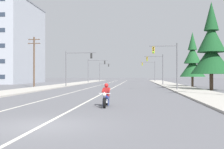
# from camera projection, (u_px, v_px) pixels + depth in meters

# --- Properties ---
(ground_plane) EXTENTS (400.00, 400.00, 0.00)m
(ground_plane) POSITION_uv_depth(u_px,v_px,m) (41.00, 125.00, 10.99)
(ground_plane) COLOR #5B5B60
(lane_stripe_center) EXTENTS (0.16, 100.00, 0.01)m
(lane_stripe_center) POSITION_uv_depth(u_px,v_px,m) (118.00, 85.00, 55.81)
(lane_stripe_center) COLOR beige
(lane_stripe_center) RESTS_ON ground
(lane_stripe_left) EXTENTS (0.16, 100.00, 0.01)m
(lane_stripe_left) POSITION_uv_depth(u_px,v_px,m) (100.00, 85.00, 56.14)
(lane_stripe_left) COLOR beige
(lane_stripe_left) RESTS_ON ground
(sidewalk_kerb_right) EXTENTS (4.40, 110.00, 0.14)m
(sidewalk_kerb_right) POSITION_uv_depth(u_px,v_px,m) (174.00, 86.00, 49.92)
(sidewalk_kerb_right) COLOR #ADA89E
(sidewalk_kerb_right) RESTS_ON ground
(sidewalk_kerb_left) EXTENTS (4.40, 110.00, 0.14)m
(sidewalk_kerb_left) POSITION_uv_depth(u_px,v_px,m) (60.00, 86.00, 51.75)
(sidewalk_kerb_left) COLOR #ADA89E
(sidewalk_kerb_left) RESTS_ON ground
(motorcycle_with_rider) EXTENTS (0.70, 2.19, 1.46)m
(motorcycle_with_rider) POSITION_uv_depth(u_px,v_px,m) (106.00, 97.00, 17.59)
(motorcycle_with_rider) COLOR black
(motorcycle_with_rider) RESTS_ON ground
(traffic_signal_near_right) EXTENTS (3.71, 0.37, 6.20)m
(traffic_signal_near_right) POSITION_uv_depth(u_px,v_px,m) (169.00, 60.00, 36.73)
(traffic_signal_near_right) COLOR #56565B
(traffic_signal_near_right) RESTS_ON ground
(traffic_signal_near_left) EXTENTS (5.38, 0.50, 6.20)m
(traffic_signal_near_left) POSITION_uv_depth(u_px,v_px,m) (75.00, 63.00, 48.37)
(traffic_signal_near_left) COLOR #56565B
(traffic_signal_near_left) RESTS_ON ground
(traffic_signal_mid_right) EXTENTS (3.84, 0.37, 6.20)m
(traffic_signal_mid_right) POSITION_uv_depth(u_px,v_px,m) (158.00, 65.00, 56.96)
(traffic_signal_mid_right) COLOR #56565B
(traffic_signal_mid_right) RESTS_ON ground
(traffic_signal_mid_left) EXTENTS (5.13, 0.53, 6.20)m
(traffic_signal_mid_left) POSITION_uv_depth(u_px,v_px,m) (94.00, 67.00, 72.46)
(traffic_signal_mid_left) COLOR #56565B
(traffic_signal_mid_left) RESTS_ON ground
(traffic_signal_far_right) EXTENTS (4.47, 0.52, 6.20)m
(traffic_signal_far_right) POSITION_uv_depth(u_px,v_px,m) (151.00, 68.00, 83.05)
(traffic_signal_far_right) COLOR #56565B
(traffic_signal_far_right) RESTS_ON ground
(traffic_signal_far_left) EXTENTS (3.63, 0.53, 6.20)m
(traffic_signal_far_left) POSITION_uv_depth(u_px,v_px,m) (103.00, 69.00, 93.86)
(traffic_signal_far_left) COLOR #56565B
(traffic_signal_far_left) RESTS_ON ground
(utility_pole_left_near) EXTENTS (2.08, 0.26, 8.25)m
(utility_pole_left_near) POSITION_uv_depth(u_px,v_px,m) (34.00, 60.00, 45.99)
(utility_pole_left_near) COLOR #4C3828
(utility_pole_left_near) RESTS_ON ground
(conifer_tree_right_verge_near) EXTENTS (5.27, 5.27, 11.61)m
(conifer_tree_right_verge_near) POSITION_uv_depth(u_px,v_px,m) (211.00, 50.00, 36.55)
(conifer_tree_right_verge_near) COLOR #423023
(conifer_tree_right_verge_near) RESTS_ON ground
(conifer_tree_right_verge_far) EXTENTS (4.22, 4.22, 9.29)m
(conifer_tree_right_verge_far) POSITION_uv_depth(u_px,v_px,m) (192.00, 62.00, 47.36)
(conifer_tree_right_verge_far) COLOR #4C3828
(conifer_tree_right_verge_far) RESTS_ON ground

